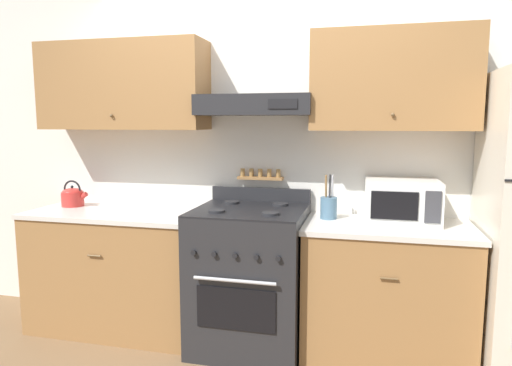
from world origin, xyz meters
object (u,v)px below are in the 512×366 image
Objects in this scene: microwave at (402,201)px; utensil_crock at (329,207)px; stove_range at (250,277)px; tea_kettle at (73,196)px.

microwave is 0.48m from utensil_crock.
stove_range is at bearing -165.13° from utensil_crock.
utensil_crock reaches higher than microwave.
microwave is (0.99, 0.16, 0.55)m from stove_range.
tea_kettle is (-1.47, 0.14, 0.49)m from stove_range.
utensil_crock is (0.52, 0.14, 0.49)m from stove_range.
microwave is at bearing 0.42° from tea_kettle.
utensil_crock reaches higher than tea_kettle.
tea_kettle is 2.46m from microwave.
utensil_crock reaches higher than stove_range.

